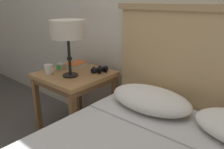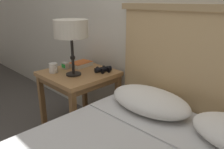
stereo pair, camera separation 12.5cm
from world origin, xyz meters
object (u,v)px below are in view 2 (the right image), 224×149
binoculars_pair (103,69)px  alarm_clock (65,66)px  nightstand (79,80)px  book_on_nightstand (81,64)px  table_lamp (71,30)px  coffee_mug (53,68)px

binoculars_pair → alarm_clock: size_ratio=2.36×
nightstand → book_on_nightstand: book_on_nightstand is taller
binoculars_pair → nightstand: bearing=-134.7°
table_lamp → alarm_clock: table_lamp is taller
table_lamp → alarm_clock: 0.41m
table_lamp → binoculars_pair: bearing=64.4°
coffee_mug → binoculars_pair: bearing=48.0°
book_on_nightstand → binoculars_pair: bearing=6.4°
nightstand → coffee_mug: coffee_mug is taller
coffee_mug → alarm_clock: size_ratio=1.47×
book_on_nightstand → binoculars_pair: size_ratio=1.29×
binoculars_pair → coffee_mug: 0.44m
book_on_nightstand → coffee_mug: 0.30m
table_lamp → coffee_mug: bearing=-154.1°
coffee_mug → book_on_nightstand: bearing=88.4°
book_on_nightstand → coffee_mug: (-0.01, -0.30, 0.02)m
alarm_clock → book_on_nightstand: bearing=78.2°
book_on_nightstand → table_lamp: bearing=-50.4°
table_lamp → book_on_nightstand: bearing=129.6°
table_lamp → book_on_nightstand: 0.45m
nightstand → binoculars_pair: bearing=45.3°
nightstand → binoculars_pair: size_ratio=3.78×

